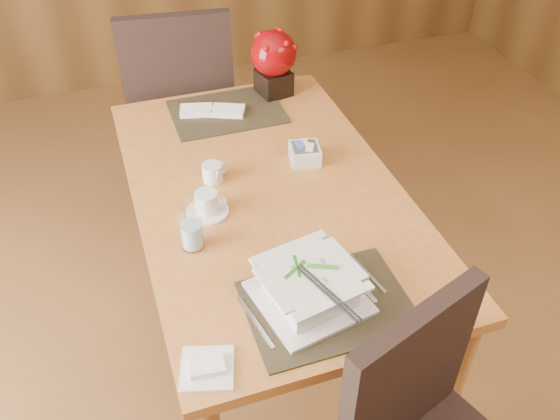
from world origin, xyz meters
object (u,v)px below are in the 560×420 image
object	(u,v)px
creamer_jug	(212,173)
far_chair	(181,101)
berry_decor	(273,59)
bread_plate	(207,368)
soup_setting	(310,287)
dining_table	(268,212)
coffee_cup	(207,204)
sugar_caddy	(305,154)
water_glass	(191,226)

from	to	relation	value
creamer_jug	far_chair	distance (m)	0.86
berry_decor	bread_plate	xyz separation A→B (m)	(-0.60, -1.28, -0.16)
berry_decor	soup_setting	bearing A→B (deg)	-103.42
dining_table	creamer_jug	world-z (taller)	creamer_jug
dining_table	soup_setting	distance (m)	0.54
coffee_cup	sugar_caddy	xyz separation A→B (m)	(0.41, 0.17, -0.00)
sugar_caddy	far_chair	xyz separation A→B (m)	(-0.31, 0.84, -0.18)
coffee_cup	water_glass	size ratio (longest dim) A/B	0.86
creamer_jug	sugar_caddy	xyz separation A→B (m)	(0.35, 0.01, -0.00)
water_glass	creamer_jug	distance (m)	0.34
dining_table	bread_plate	xyz separation A→B (m)	(-0.37, -0.65, 0.10)
sugar_caddy	far_chair	distance (m)	0.91
sugar_caddy	soup_setting	bearing A→B (deg)	-109.45
coffee_cup	sugar_caddy	bearing A→B (deg)	22.90
water_glass	sugar_caddy	xyz separation A→B (m)	(0.48, 0.32, -0.05)
far_chair	berry_decor	bearing A→B (deg)	144.86
soup_setting	far_chair	size ratio (longest dim) A/B	0.30
coffee_cup	water_glass	world-z (taller)	water_glass
dining_table	berry_decor	bearing A→B (deg)	69.98
water_glass	sugar_caddy	distance (m)	0.58
bread_plate	far_chair	bearing A→B (deg)	81.53
water_glass	sugar_caddy	bearing A→B (deg)	33.06
berry_decor	bread_plate	distance (m)	1.42
water_glass	far_chair	world-z (taller)	far_chair
dining_table	berry_decor	distance (m)	0.73
dining_table	far_chair	world-z (taller)	far_chair
sugar_caddy	dining_table	bearing A→B (deg)	-146.30
sugar_caddy	far_chair	world-z (taller)	far_chair
soup_setting	water_glass	world-z (taller)	water_glass
soup_setting	sugar_caddy	bearing A→B (deg)	59.61
water_glass	creamer_jug	size ratio (longest dim) A/B	1.79
creamer_jug	sugar_caddy	size ratio (longest dim) A/B	0.86
dining_table	sugar_caddy	world-z (taller)	sugar_caddy
bread_plate	water_glass	bearing A→B (deg)	82.02
sugar_caddy	water_glass	bearing A→B (deg)	-146.94
berry_decor	creamer_jug	bearing A→B (deg)	-127.27
soup_setting	coffee_cup	size ratio (longest dim) A/B	2.32
water_glass	bread_plate	distance (m)	0.46
creamer_jug	coffee_cup	bearing A→B (deg)	-128.81
water_glass	sugar_caddy	world-z (taller)	water_glass
sugar_caddy	berry_decor	xyz separation A→B (m)	(0.05, 0.52, 0.13)
coffee_cup	creamer_jug	distance (m)	0.18
sugar_caddy	berry_decor	world-z (taller)	berry_decor
coffee_cup	bread_plate	xyz separation A→B (m)	(-0.14, -0.60, -0.03)
dining_table	creamer_jug	bearing A→B (deg)	145.00
creamer_jug	berry_decor	size ratio (longest dim) A/B	0.33
berry_decor	coffee_cup	bearing A→B (deg)	-123.57
dining_table	creamer_jug	distance (m)	0.24
sugar_caddy	bread_plate	xyz separation A→B (m)	(-0.55, -0.77, -0.03)
creamer_jug	dining_table	bearing A→B (deg)	-54.17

